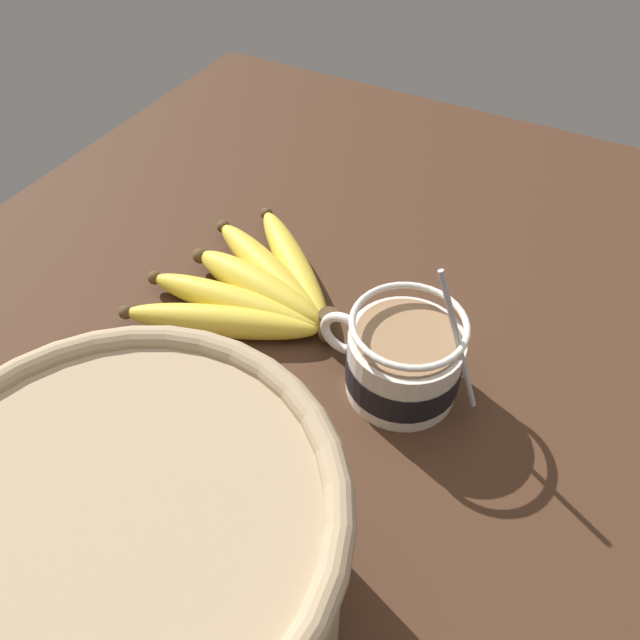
% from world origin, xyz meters
% --- Properties ---
extents(table, '(1.02, 1.02, 0.03)m').
position_xyz_m(table, '(0.00, 0.00, 0.01)').
color(table, '#422819').
rests_on(table, ground).
extents(coffee_mug, '(0.16, 0.10, 0.15)m').
position_xyz_m(coffee_mug, '(-0.04, 0.04, 0.07)').
color(coffee_mug, white).
rests_on(coffee_mug, table).
extents(banana_bunch, '(0.22, 0.24, 0.04)m').
position_xyz_m(banana_bunch, '(0.14, 0.00, 0.05)').
color(banana_bunch, '#4C381E').
rests_on(banana_bunch, table).
extents(woven_basket, '(0.26, 0.26, 0.17)m').
position_xyz_m(woven_basket, '(0.02, 0.31, 0.12)').
color(woven_basket, tan).
rests_on(woven_basket, table).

